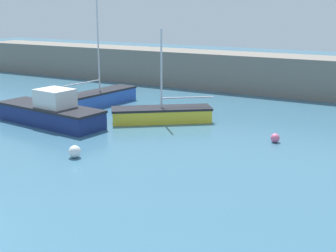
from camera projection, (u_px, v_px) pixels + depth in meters
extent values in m
cube|color=slate|center=(251.00, 72.00, 33.85)|extent=(51.20, 3.38, 2.66)
cube|color=#2D56B7|center=(100.00, 99.00, 29.11)|extent=(1.98, 5.41, 0.79)
cube|color=black|center=(100.00, 92.00, 29.00)|extent=(2.02, 5.52, 0.12)
cylinder|color=silver|center=(98.00, 39.00, 28.18)|extent=(0.09, 0.09, 6.63)
cylinder|color=silver|center=(82.00, 83.00, 27.65)|extent=(0.40, 2.96, 0.07)
cube|color=navy|center=(50.00, 116.00, 24.46)|extent=(6.48, 2.64, 0.85)
cube|color=black|center=(50.00, 107.00, 24.33)|extent=(6.61, 2.69, 0.12)
cube|color=silver|center=(55.00, 99.00, 23.95)|extent=(1.93, 1.66, 1.05)
cube|color=yellow|center=(162.00, 116.00, 24.95)|extent=(5.00, 4.24, 0.67)
cube|color=black|center=(162.00, 108.00, 24.86)|extent=(5.10, 4.33, 0.12)
cylinder|color=silver|center=(161.00, 70.00, 24.34)|extent=(0.10, 0.10, 4.22)
cylinder|color=silver|center=(188.00, 98.00, 24.89)|extent=(2.30, 1.75, 0.08)
sphere|color=white|center=(75.00, 152.00, 19.07)|extent=(0.51, 0.51, 0.51)
sphere|color=#EA668C|center=(275.00, 138.00, 21.22)|extent=(0.41, 0.41, 0.41)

